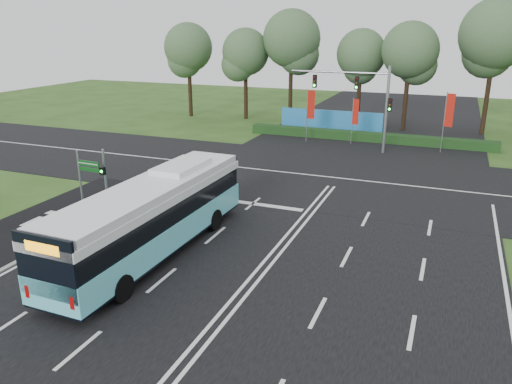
# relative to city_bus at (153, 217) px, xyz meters

# --- Properties ---
(ground) EXTENTS (120.00, 120.00, 0.00)m
(ground) POSITION_rel_city_bus_xyz_m (4.98, 2.87, -1.83)
(ground) COLOR #284918
(ground) RESTS_ON ground
(road_main) EXTENTS (20.00, 120.00, 0.04)m
(road_main) POSITION_rel_city_bus_xyz_m (4.98, 2.87, -1.81)
(road_main) COLOR black
(road_main) RESTS_ON ground
(road_cross) EXTENTS (120.00, 14.00, 0.05)m
(road_cross) POSITION_rel_city_bus_xyz_m (4.98, 14.87, -1.81)
(road_cross) COLOR black
(road_cross) RESTS_ON ground
(bike_path) EXTENTS (5.00, 18.00, 0.06)m
(bike_path) POSITION_rel_city_bus_xyz_m (-7.52, -0.13, -1.80)
(bike_path) COLOR black
(bike_path) RESTS_ON ground
(kerb_strip) EXTENTS (0.25, 18.00, 0.12)m
(kerb_strip) POSITION_rel_city_bus_xyz_m (-5.12, -0.13, -1.77)
(kerb_strip) COLOR gray
(kerb_strip) RESTS_ON ground
(city_bus) EXTENTS (2.95, 12.72, 3.64)m
(city_bus) POSITION_rel_city_bus_xyz_m (0.00, 0.00, 0.00)
(city_bus) COLOR #61D3E0
(city_bus) RESTS_ON ground
(pedestrian_signal) EXTENTS (0.30, 0.43, 3.70)m
(pedestrian_signal) POSITION_rel_city_bus_xyz_m (-5.22, 3.42, 0.19)
(pedestrian_signal) COLOR gray
(pedestrian_signal) RESTS_ON ground
(street_sign) EXTENTS (1.45, 0.17, 3.73)m
(street_sign) POSITION_rel_city_bus_xyz_m (-5.94, 2.67, 0.54)
(street_sign) COLOR gray
(street_sign) RESTS_ON ground
(banner_flag_left) EXTENTS (0.67, 0.25, 4.70)m
(banner_flag_left) POSITION_rel_city_bus_xyz_m (0.11, 25.28, 1.22)
(banner_flag_left) COLOR gray
(banner_flag_left) RESTS_ON ground
(banner_flag_mid) EXTENTS (0.58, 0.25, 4.10)m
(banner_flag_mid) POSITION_rel_city_bus_xyz_m (4.09, 25.48, 0.86)
(banner_flag_mid) COLOR gray
(banner_flag_mid) RESTS_ON ground
(banner_flag_right) EXTENTS (0.71, 0.28, 4.98)m
(banner_flag_right) POSITION_rel_city_bus_xyz_m (11.62, 25.22, 1.40)
(banner_flag_right) COLOR gray
(banner_flag_right) RESTS_ON ground
(traffic_light_gantry) EXTENTS (8.41, 0.28, 7.00)m
(traffic_light_gantry) POSITION_rel_city_bus_xyz_m (5.19, 23.37, 2.83)
(traffic_light_gantry) COLOR gray
(traffic_light_gantry) RESTS_ON ground
(hedge) EXTENTS (22.00, 1.20, 0.80)m
(hedge) POSITION_rel_city_bus_xyz_m (4.98, 27.37, -1.43)
(hedge) COLOR #133312
(hedge) RESTS_ON ground
(blue_hoarding) EXTENTS (10.00, 0.30, 2.20)m
(blue_hoarding) POSITION_rel_city_bus_xyz_m (0.98, 29.87, -0.73)
(blue_hoarding) COLOR #206FAE
(blue_hoarding) RESTS_ON ground
(eucalyptus_row) EXTENTS (53.80, 7.83, 12.52)m
(eucalyptus_row) POSITION_rel_city_bus_xyz_m (8.45, 34.10, 6.25)
(eucalyptus_row) COLOR black
(eucalyptus_row) RESTS_ON ground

